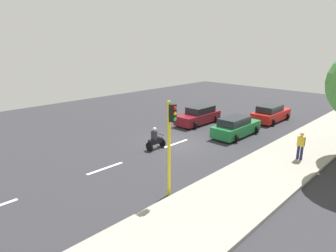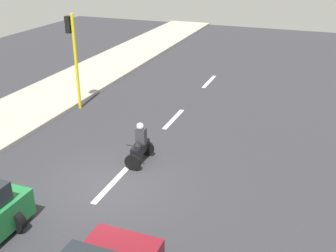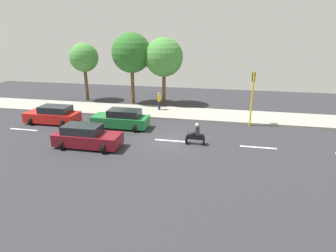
# 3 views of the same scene
# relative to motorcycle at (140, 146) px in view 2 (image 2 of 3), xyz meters

# --- Properties ---
(ground_plane) EXTENTS (40.00, 60.00, 0.10)m
(ground_plane) POSITION_rel_motorcycle_xyz_m (0.25, 1.78, -0.69)
(ground_plane) COLOR #2D2D33
(lane_stripe_far_north) EXTENTS (0.20, 2.40, 0.01)m
(lane_stripe_far_north) POSITION_rel_motorcycle_xyz_m (0.25, -10.22, -0.64)
(lane_stripe_far_north) COLOR white
(lane_stripe_far_north) RESTS_ON ground
(lane_stripe_north) EXTENTS (0.20, 2.40, 0.01)m
(lane_stripe_north) POSITION_rel_motorcycle_xyz_m (0.25, -4.22, -0.64)
(lane_stripe_north) COLOR white
(lane_stripe_north) RESTS_ON ground
(lane_stripe_mid) EXTENTS (0.20, 2.40, 0.01)m
(lane_stripe_mid) POSITION_rel_motorcycle_xyz_m (0.25, 1.78, -0.64)
(lane_stripe_mid) COLOR white
(lane_stripe_mid) RESTS_ON ground
(motorcycle) EXTENTS (0.60, 1.30, 1.53)m
(motorcycle) POSITION_rel_motorcycle_xyz_m (0.00, 0.00, 0.00)
(motorcycle) COLOR black
(motorcycle) RESTS_ON ground
(traffic_light_corner) EXTENTS (0.49, 0.24, 4.50)m
(traffic_light_corner) POSITION_rel_motorcycle_xyz_m (5.10, -3.93, 2.29)
(traffic_light_corner) COLOR yellow
(traffic_light_corner) RESTS_ON ground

